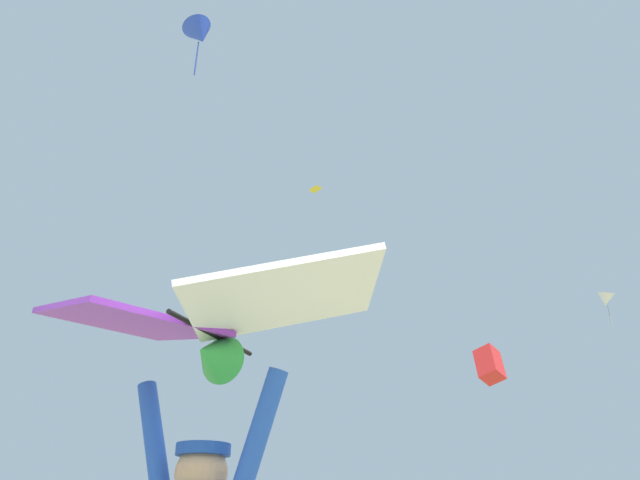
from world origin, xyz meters
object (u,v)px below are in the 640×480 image
Objects in this scene: held_stunt_kite at (205,321)px; distant_kite_white_high_right at (606,299)px; distant_kite_red_low_left at (489,365)px; distant_kite_blue_mid_left at (200,34)px; distant_kite_yellow_high_left at (315,189)px.

distant_kite_white_high_right reaches higher than held_stunt_kite.
distant_kite_white_high_right is 1.94× the size of distant_kite_red_low_left.
distant_kite_white_high_right is 28.10m from distant_kite_blue_mid_left.
distant_kite_blue_mid_left is 1.92× the size of distant_kite_red_low_left.
distant_kite_yellow_high_left is (-2.37, 18.42, 5.41)m from distant_kite_blue_mid_left.
distant_kite_yellow_high_left reaches higher than distant_kite_white_high_right.
distant_kite_white_high_right is at bearing 59.70° from distant_kite_blue_mid_left.
held_stunt_kite is at bearing -71.61° from distant_kite_yellow_high_left.
held_stunt_kite is 35.29m from distant_kite_yellow_high_left.
distant_kite_blue_mid_left reaches higher than held_stunt_kite.
distant_kite_yellow_high_left is (-16.50, -5.76, 7.74)m from distant_kite_white_high_right.
distant_kite_blue_mid_left is at bearing -120.30° from distant_kite_white_high_right.
held_stunt_kite is at bearing -54.07° from distant_kite_blue_mid_left.
distant_kite_white_high_right is at bearing 70.28° from distant_kite_red_low_left.
distant_kite_blue_mid_left is 2.53× the size of distant_kite_yellow_high_left.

